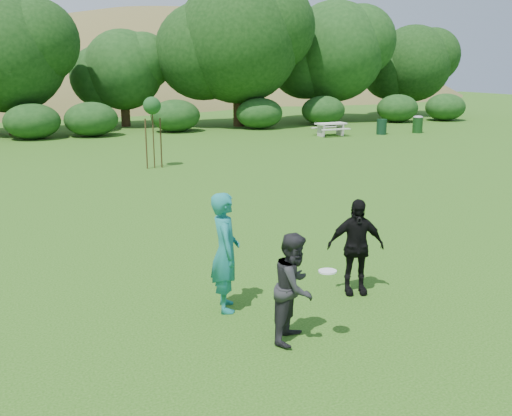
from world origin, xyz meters
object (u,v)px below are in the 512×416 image
Objects in this scene: player_teal at (225,252)px; trash_can_near at (382,127)px; player_grey at (294,287)px; trash_can_lidded at (418,124)px; sapling at (152,108)px; picnic_table at (331,127)px; player_black at (356,247)px.

player_teal is 2.28× the size of trash_can_near.
trash_can_near is at bearing 7.01° from player_grey.
trash_can_near is 0.86× the size of trash_can_lidded.
picnic_table is (12.07, 6.17, -1.90)m from sapling.
player_teal is at bearing -125.63° from picnic_table.
player_black is 1.69× the size of trash_can_lidded.
sapling reaches higher than player_black.
sapling is (-0.07, 14.23, 1.53)m from player_black.
sapling is at bearing 109.48° from player_black.
trash_can_lidded is at bearing 2.81° from player_grey.
picnic_table is 5.71m from trash_can_lidded.
sapling is at bearing -152.92° from picnic_table.
player_black is 23.68m from picnic_table.
player_teal is 26.26m from trash_can_near.
trash_can_lidded is (17.65, 19.55, -0.35)m from player_black.
sapling reaches higher than trash_can_lidded.
sapling reaches higher than trash_can_near.
player_grey is 0.95× the size of player_black.
picnic_table is 1.71× the size of trash_can_lidded.
trash_can_lidded is at bearing -32.19° from player_teal.
sapling is at bearing -159.91° from trash_can_near.
player_grey is at bearing -128.90° from player_black.
player_teal is 2.43m from player_black.
picnic_table is (14.41, 20.10, -0.51)m from player_teal.
sapling is at bearing 4.47° from player_teal.
player_teal is at bearing -99.52° from sapling.
player_grey is 15.58m from sapling.
player_black is (2.41, -0.30, -0.14)m from player_teal.
picnic_table is (13.87, 21.57, -0.33)m from player_grey.
trash_can_near is at bearing -10.70° from picnic_table.
picnic_table is at bearing 78.72° from player_black.
trash_can_lidded reaches higher than trash_can_near.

